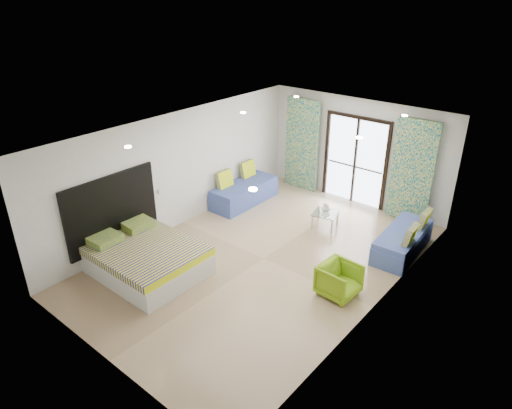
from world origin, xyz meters
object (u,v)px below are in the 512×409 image
Objects in this scene: daybed_left at (244,192)px; coffee_table at (325,214)px; daybed_right at (403,241)px; armchair at (339,279)px; bed at (147,259)px.

daybed_left is 2.36m from coffee_table.
daybed_left is 4.24m from daybed_right.
armchair is at bearing -101.31° from daybed_right.
daybed_right is at bearing 2.56° from coffee_table.
armchair is (3.94, -1.87, 0.04)m from daybed_left.
daybed_left is 2.85× the size of armchair.
bed is at bearing -80.74° from daybed_left.
bed reaches higher than armchair.
daybed_left reaches higher than bed.
bed is 4.22m from coffee_table.
armchair is at bearing 28.32° from bed.
daybed_right is at bearing 3.32° from daybed_left.
coffee_table is 0.98× the size of armchair.
daybed_left reaches higher than daybed_right.
daybed_right reaches higher than bed.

